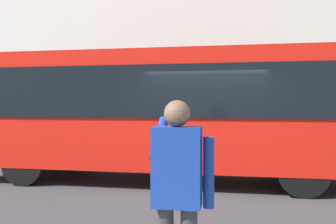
% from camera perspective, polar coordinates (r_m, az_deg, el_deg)
% --- Properties ---
extents(ground_plane, '(60.00, 60.00, 0.00)m').
position_cam_1_polar(ground_plane, '(7.89, 6.18, -12.15)').
color(ground_plane, '#38383A').
extents(building_facade_far, '(28.00, 1.55, 12.00)m').
position_cam_1_polar(building_facade_far, '(15.06, 8.15, 17.19)').
color(building_facade_far, beige).
rests_on(building_facade_far, ground_plane).
extents(red_bus, '(9.05, 2.54, 3.08)m').
position_cam_1_polar(red_bus, '(8.48, -0.87, 0.26)').
color(red_bus, red).
rests_on(red_bus, ground_plane).
extents(pedestrian_photographer, '(0.53, 0.52, 1.70)m').
position_cam_1_polar(pedestrian_photographer, '(2.99, 1.58, -11.81)').
color(pedestrian_photographer, '#2D2D33').
rests_on(pedestrian_photographer, sidewalk_curb).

